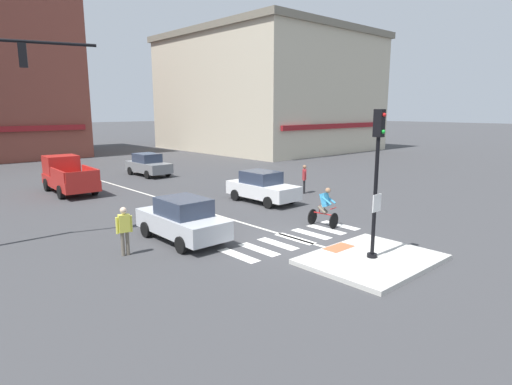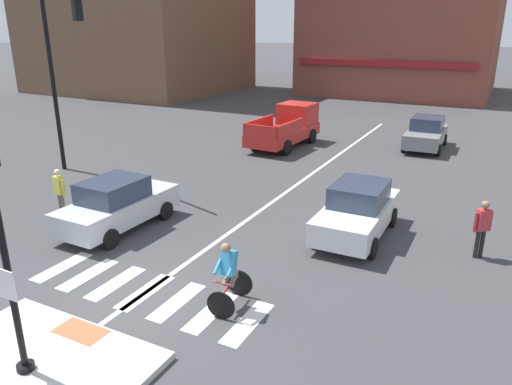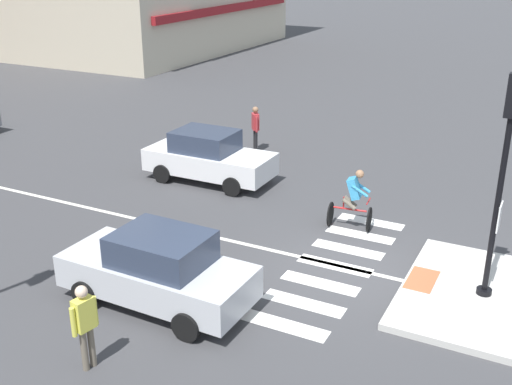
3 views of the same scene
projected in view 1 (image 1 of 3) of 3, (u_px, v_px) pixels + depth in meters
The scene contains 20 objects.
ground_plane at pixel (303, 241), 15.98m from camera, with size 300.00×300.00×0.00m, color #3D3D3F.
traffic_island at pixel (372, 259), 13.83m from camera, with size 4.27×3.33×0.15m, color beige.
tactile_pad_front at pixel (339, 247), 14.76m from camera, with size 1.10×0.60×0.01m, color #DB5B38.
signal_pole at pixel (377, 170), 13.26m from camera, with size 0.44×0.38×4.70m.
crosswalk_stripe_a at pixel (238, 255), 14.41m from camera, with size 0.44×1.80×0.01m, color silver.
crosswalk_stripe_b at pixel (259, 249), 15.03m from camera, with size 0.44×1.80×0.01m, color silver.
crosswalk_stripe_c at pixel (278, 244), 15.66m from camera, with size 0.44×1.80×0.01m, color silver.
crosswalk_stripe_d at pixel (295, 239), 16.28m from camera, with size 0.44×1.80×0.01m, color silver.
crosswalk_stripe_e at pixel (311, 234), 16.90m from camera, with size 0.44×1.80×0.01m, color silver.
crosswalk_stripe_f at pixel (326, 229), 17.52m from camera, with size 0.44×1.80×0.01m, color silver.
crosswalk_stripe_g at pixel (340, 225), 18.14m from camera, with size 0.44×1.80×0.01m, color silver.
lane_centre_line at pixel (165, 200), 23.25m from camera, with size 0.14×28.00×0.01m, color silver.
building_corner_left at pixel (267, 93), 52.50m from camera, with size 19.83×22.36×13.62m.
car_silver_westbound_near at pixel (182, 219), 15.92m from camera, with size 1.89×4.12×1.64m.
car_white_eastbound_mid at pixel (262, 187), 22.57m from camera, with size 1.86×4.11×1.64m.
car_grey_eastbound_distant at pixel (148, 165), 31.57m from camera, with size 1.89×4.12×1.64m.
pickup_truck_red_westbound_distant at pixel (67, 176), 25.27m from camera, with size 2.28×5.20×2.08m.
cyclist at pixel (325, 206), 17.79m from camera, with size 0.78×1.16×1.68m.
pedestrian_at_curb_left at pixel (124, 227), 14.24m from camera, with size 0.54×0.28×1.67m.
pedestrian_waiting_far_side at pixel (304, 177), 24.87m from camera, with size 0.45×0.40×1.67m.
Camera 1 is at (-11.63, -10.15, 4.86)m, focal length 29.99 mm.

